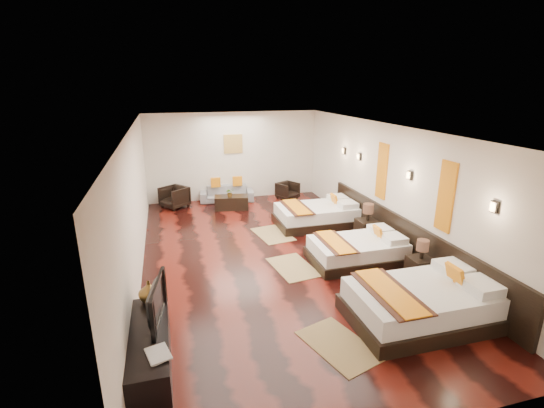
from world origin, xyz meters
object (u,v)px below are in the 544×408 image
object	(u,v)px
book	(147,358)
coffee_table	(231,202)
nightstand_a	(420,267)
bed_mid	(358,250)
tv	(151,302)
armchair_right	(288,191)
figurine	(149,291)
armchair_left	(174,197)
bed_near	(424,303)
sofa	(227,194)
table_plant	(230,193)
bed_far	(317,215)
tv_console	(151,350)
nightstand_b	(367,228)

from	to	relation	value
book	coffee_table	size ratio (longest dim) A/B	0.35
nightstand_a	coffee_table	world-z (taller)	nightstand_a
bed_mid	tv	world-z (taller)	tv
tv	armchair_right	xyz separation A→B (m)	(4.12, 6.85, -0.56)
nightstand_a	armchair_right	distance (m)	6.02
book	figurine	bearing A→B (deg)	90.00
bed_mid	armchair_left	size ratio (longest dim) A/B	2.76
bed_near	tv	bearing A→B (deg)	176.41
figurine	sofa	distance (m)	6.98
nightstand_a	table_plant	xyz separation A→B (m)	(-2.79, 5.34, 0.24)
bed_far	tv_console	size ratio (longest dim) A/B	1.19
figurine	armchair_right	xyz separation A→B (m)	(4.17, 6.31, -0.43)
figurine	table_plant	world-z (taller)	figurine
bed_mid	tv	bearing A→B (deg)	-154.62
sofa	table_plant	distance (m)	0.96
bed_mid	sofa	bearing A→B (deg)	111.07
tv	coffee_table	bearing A→B (deg)	-9.57
nightstand_a	tv	bearing A→B (deg)	-169.78
tv	coffee_table	xyz separation A→B (m)	(2.15, 6.30, -0.64)
bed_near	bed_far	xyz separation A→B (m)	(-0.00, 4.57, -0.03)
tv	table_plant	bearing A→B (deg)	-9.40
nightstand_a	nightstand_b	world-z (taller)	nightstand_b
table_plant	tv_console	bearing A→B (deg)	-108.40
nightstand_b	table_plant	xyz separation A→B (m)	(-2.79, 3.24, 0.21)
tv_console	armchair_left	bearing A→B (deg)	85.62
book	coffee_table	distance (m)	7.44
armchair_left	figurine	bearing A→B (deg)	-41.43
bed_far	armchair_left	size ratio (longest dim) A/B	2.97
nightstand_b	coffee_table	distance (m)	4.31
figurine	coffee_table	world-z (taller)	figurine
armchair_right	table_plant	world-z (taller)	table_plant
bed_far	book	bearing A→B (deg)	-129.41
tv	book	world-z (taller)	tv
sofa	armchair_right	distance (m)	1.98
bed_near	coffee_table	distance (m)	6.86
bed_near	bed_far	bearing A→B (deg)	90.03
figurine	armchair_right	size ratio (longest dim) A/B	0.53
tv	table_plant	distance (m)	6.57
tv	armchair_right	size ratio (longest dim) A/B	1.62
nightstand_a	nightstand_b	size ratio (longest dim) A/B	0.91
tv	bed_near	bearing A→B (deg)	-84.29
book	tv_console	bearing A→B (deg)	90.00
tv_console	table_plant	bearing A→B (deg)	71.60
tv	nightstand_b	bearing A→B (deg)	-49.38
bed_far	nightstand_b	xyz separation A→B (m)	(0.75, -1.33, 0.04)
bed_far	coffee_table	distance (m)	2.82
sofa	armchair_left	world-z (taller)	armchair_left
nightstand_a	armchair_right	xyz separation A→B (m)	(-0.78, 5.97, -0.02)
coffee_table	table_plant	xyz separation A→B (m)	(-0.05, -0.08, 0.34)
armchair_left	sofa	bearing A→B (deg)	62.15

